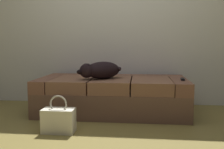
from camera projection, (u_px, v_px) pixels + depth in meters
name	position (u px, v px, depth m)	size (l,w,h in m)	color
ground_plane	(101.00, 140.00, 2.42)	(10.00, 10.00, 0.00)	olive
back_wall	(117.00, 9.00, 3.84)	(6.40, 0.10, 2.80)	white
couch	(112.00, 95.00, 3.40)	(1.88, 0.93, 0.45)	brown
dog_dark	(100.00, 70.00, 3.27)	(0.57, 0.50, 0.22)	black
tv_remote	(183.00, 79.00, 3.17)	(0.04, 0.15, 0.02)	black
handbag	(59.00, 120.00, 2.63)	(0.32, 0.18, 0.38)	#ECE6CC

